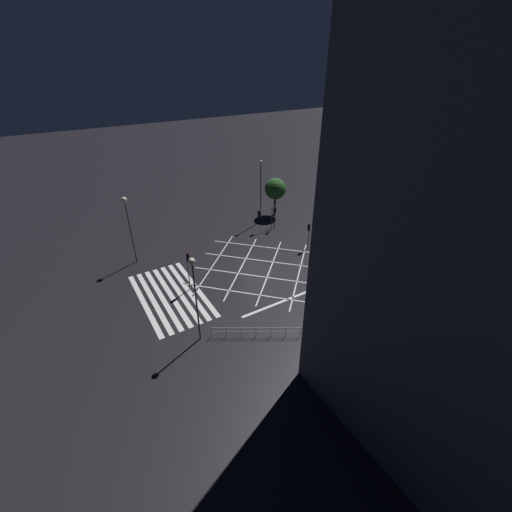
{
  "coord_description": "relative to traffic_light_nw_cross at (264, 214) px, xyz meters",
  "views": [
    {
      "loc": [
        28.36,
        -17.13,
        21.25
      ],
      "look_at": [
        0.0,
        0.0,
        1.54
      ],
      "focal_mm": 24.0,
      "sensor_mm": 36.0,
      "label": 1
    }
  ],
  "objects": [
    {
      "name": "traffic_light_nw_main",
      "position": [
        0.44,
        1.51,
        0.1
      ],
      "size": [
        0.39,
        0.36,
        3.43
      ],
      "color": "#424244",
      "rests_on": "ground_plane"
    },
    {
      "name": "street_lamp_far",
      "position": [
        -2.51,
        1.01,
        3.43
      ],
      "size": [
        0.44,
        0.44,
        9.01
      ],
      "color": "#424244",
      "rests_on": "ground_plane"
    },
    {
      "name": "street_lamp_east",
      "position": [
        -0.66,
        -17.35,
        3.83
      ],
      "size": [
        0.61,
        0.61,
        8.07
      ],
      "color": "#424244",
      "rests_on": "ground_plane"
    },
    {
      "name": "traffic_light_median_south",
      "position": [
        7.84,
        -13.93,
        0.78
      ],
      "size": [
        0.36,
        0.39,
        4.41
      ],
      "rotation": [
        0.0,
        0.0,
        1.57
      ],
      "color": "#424244",
      "rests_on": "ground_plane"
    },
    {
      "name": "ground_plane",
      "position": [
        7.77,
        -5.96,
        -2.36
      ],
      "size": [
        200.0,
        200.0,
        0.0
      ],
      "primitive_type": "plane",
      "color": "black"
    },
    {
      "name": "traffic_light_median_north",
      "position": [
        7.22,
        1.93,
        0.09
      ],
      "size": [
        0.36,
        0.39,
        3.43
      ],
      "rotation": [
        0.0,
        0.0,
        -1.57
      ],
      "color": "#424244",
      "rests_on": "ground_plane"
    },
    {
      "name": "road_markings",
      "position": [
        8.16,
        -12.82,
        -2.36
      ],
      "size": [
        16.78,
        21.48,
        0.01
      ],
      "color": "silver",
      "rests_on": "ground_plane"
    },
    {
      "name": "pedestrian_railing",
      "position": [
        17.29,
        -11.71,
        -1.7
      ],
      "size": [
        4.03,
        6.64,
        1.05
      ],
      "rotation": [
        0.0,
        0.0,
        1.03
      ],
      "color": "#B7B7BC",
      "rests_on": "ground_plane"
    },
    {
      "name": "traffic_light_nw_cross",
      "position": [
        0.0,
        0.0,
        0.0
      ],
      "size": [
        0.36,
        2.4,
        3.23
      ],
      "rotation": [
        0.0,
        0.0,
        -1.57
      ],
      "color": "#424244",
      "rests_on": "ground_plane"
    },
    {
      "name": "street_tree_near",
      "position": [
        -3.65,
        4.26,
        1.7
      ],
      "size": [
        3.12,
        3.12,
        5.65
      ],
      "color": "brown",
      "rests_on": "ground_plane"
    },
    {
      "name": "street_lamp_west",
      "position": [
        15.02,
        -15.95,
        3.45
      ],
      "size": [
        0.52,
        0.52,
        8.12
      ],
      "color": "#424244",
      "rests_on": "ground_plane"
    },
    {
      "name": "traffic_light_ne_main",
      "position": [
        15.35,
        1.41,
        0.16
      ],
      "size": [
        0.39,
        0.36,
        3.52
      ],
      "rotation": [
        0.0,
        0.0,
        3.14
      ],
      "color": "#424244",
      "rests_on": "ground_plane"
    }
  ]
}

